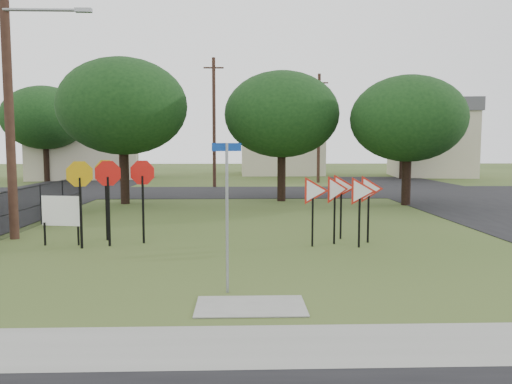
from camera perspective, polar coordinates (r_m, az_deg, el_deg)
ground at (r=11.62m, az=-0.87°, el=-9.27°), size 140.00×140.00×0.00m
sidewalk at (r=7.63m, az=-0.31°, el=-17.18°), size 30.00×1.60×0.02m
street_far at (r=31.38m, az=-1.48°, el=-0.01°), size 60.00×8.00×0.02m
curb_pad at (r=9.32m, az=-0.61°, el=-12.94°), size 2.00×1.20×0.02m
street_name_sign at (r=9.84m, az=-3.33°, el=-1.80°), size 0.57×0.27×2.98m
stop_sign_cluster at (r=15.28m, az=-16.40°, el=1.11°), size 2.37×1.52×2.52m
yield_sign_cluster at (r=15.00m, az=9.98°, el=-0.03°), size 2.68×1.47×2.09m
info_board at (r=15.69m, az=-21.41°, el=-2.20°), size 1.16×0.24×1.46m
utility_pole_main at (r=17.40m, az=-26.37°, el=12.32°), size 3.55×0.33×10.00m
far_pole_a at (r=35.33m, az=-4.82°, el=8.02°), size 1.40×0.24×9.00m
far_pole_b at (r=39.75m, az=7.18°, el=7.34°), size 1.40×0.24×8.50m
far_pole_c at (r=42.43m, az=-15.33°, el=7.40°), size 1.40×0.24×9.00m
fence_run at (r=19.12m, az=-24.64°, el=-1.60°), size 0.05×11.55×1.50m
house_left at (r=47.31m, az=-18.91°, el=5.92°), size 10.58×8.88×7.20m
house_mid at (r=51.41m, az=2.86°, el=5.57°), size 8.40×8.40×6.20m
house_right at (r=50.63m, az=19.33°, el=5.85°), size 8.30×8.30×7.20m
tree_near_left at (r=25.98m, az=-14.96°, el=9.41°), size 6.40×6.40×7.27m
tree_near_mid at (r=26.38m, az=2.96°, el=8.82°), size 6.00×6.00×6.80m
tree_near_right at (r=25.62m, az=16.98°, el=8.00°), size 5.60×5.60×6.33m
tree_far_left at (r=44.23m, az=-23.00°, el=7.82°), size 6.80×6.80×7.73m
tree_far_right at (r=45.54m, az=16.45°, el=7.14°), size 6.00×6.00×6.80m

